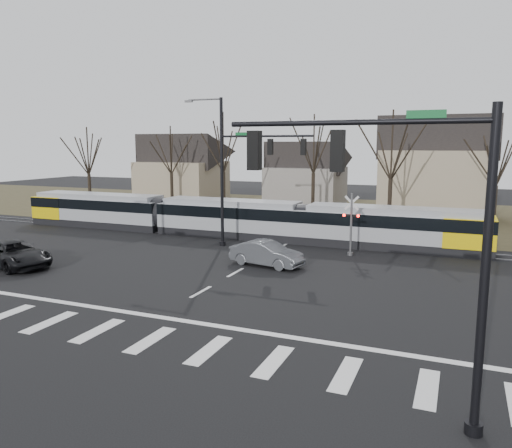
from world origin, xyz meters
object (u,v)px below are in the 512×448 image
at_px(tram, 229,216).
at_px(sedan, 267,254).
at_px(rail_crossing_signal, 351,226).
at_px(suv, 14,254).

bearing_deg(tram, sedan, -51.85).
distance_m(sedan, rail_crossing_signal, 6.22).
bearing_deg(sedan, tram, 48.75).
distance_m(tram, sedan, 10.01).
height_order(tram, sedan, tram).
xyz_separation_m(tram, rail_crossing_signal, (10.14, -3.21, 0.33)).
bearing_deg(suv, tram, -12.33).
distance_m(tram, suv, 15.53).
bearing_deg(sedan, suv, 123.83).
height_order(sedan, suv, suv).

